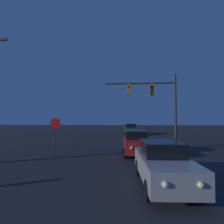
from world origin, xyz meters
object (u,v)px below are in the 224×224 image
(traffic_signal_mast, at_px, (156,99))
(stop_sign, at_px, (55,129))
(car_far, at_px, (131,129))
(car_near, at_px, (163,163))
(car_mid, at_px, (136,142))

(traffic_signal_mast, bearing_deg, stop_sign, -162.10)
(car_far, relative_size, traffic_signal_mast, 0.69)
(car_far, xyz_separation_m, stop_sign, (-5.82, -14.99, 0.96))
(car_far, height_order, traffic_signal_mast, traffic_signal_mast)
(car_near, bearing_deg, stop_sign, -40.01)
(car_near, xyz_separation_m, car_far, (-0.40, 19.82, 0.00))
(car_mid, bearing_deg, car_near, 94.56)
(car_near, bearing_deg, car_far, -91.01)
(car_near, xyz_separation_m, car_mid, (-0.62, 5.67, 0.00))
(car_near, relative_size, car_mid, 1.00)
(car_mid, bearing_deg, traffic_signal_mast, -140.58)
(car_far, bearing_deg, car_near, 87.87)
(car_mid, distance_m, car_far, 14.15)
(traffic_signal_mast, distance_m, stop_sign, 8.07)
(car_mid, relative_size, stop_sign, 1.64)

